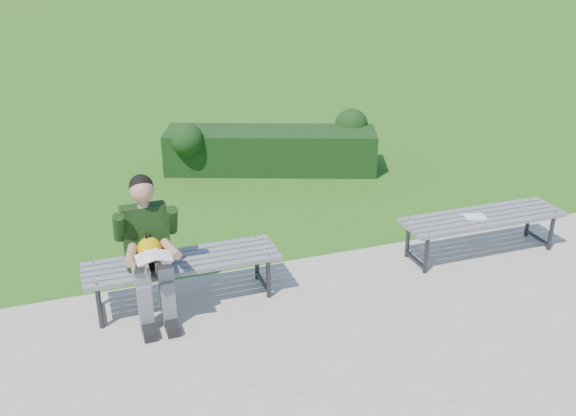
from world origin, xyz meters
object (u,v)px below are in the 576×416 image
bench_left (182,265)px  paper_sheet (475,217)px  hedge (272,148)px  seated_boy (148,245)px  bench_right (482,220)px

bench_left → paper_sheet: 3.13m
hedge → seated_boy: bearing=-123.8°
bench_left → bench_right: same height
seated_boy → hedge: bearing=56.2°
bench_right → seated_boy: 3.54m
seated_boy → paper_sheet: seated_boy is taller
hedge → bench_right: (1.28, -3.34, 0.08)m
hedge → paper_sheet: 3.55m
seated_boy → bench_right: bearing=0.2°
bench_right → seated_boy: (-3.52, -0.01, 0.30)m
hedge → paper_sheet: (1.18, -3.34, 0.14)m
bench_left → seated_boy: (-0.30, -0.09, 0.30)m
paper_sheet → seated_boy: bearing=-179.8°
bench_right → seated_boy: seated_boy is taller
hedge → bench_left: 3.80m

